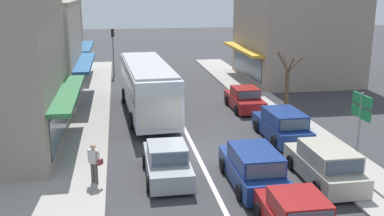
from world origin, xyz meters
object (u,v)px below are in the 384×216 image
traffic_light_downstreet (113,44)px  directional_road_sign (361,114)px  pedestrian_with_handbag_near (94,161)px  city_bus (147,85)px  parked_wagon_kerb_second (282,125)px  wagon_queue_gap_filler (253,168)px  parked_sedan_kerb_third (245,99)px  street_tree_right (287,88)px  sedan_adjacent_lane_lead (167,162)px  parked_wagon_kerb_front (325,164)px

traffic_light_downstreet → directional_road_sign: bearing=-67.6°
traffic_light_downstreet → pedestrian_with_handbag_near: 23.86m
city_bus → parked_wagon_kerb_second: 8.99m
city_bus → directional_road_sign: size_ratio=3.05×
wagon_queue_gap_filler → traffic_light_downstreet: bearing=102.6°
parked_wagon_kerb_second → traffic_light_downstreet: (-8.72, 19.44, 2.11)m
traffic_light_downstreet → wagon_queue_gap_filler: bearing=-77.4°
wagon_queue_gap_filler → parked_sedan_kerb_third: 11.78m
parked_wagon_kerb_second → pedestrian_with_handbag_near: size_ratio=2.78×
directional_road_sign → street_tree_right: bearing=89.1°
sedan_adjacent_lane_lead → pedestrian_with_handbag_near: pedestrian_with_handbag_near is taller
parked_wagon_kerb_front → parked_sedan_kerb_third: bearing=90.5°
street_tree_right → wagon_queue_gap_filler: bearing=-118.2°
sedan_adjacent_lane_lead → parked_wagon_kerb_front: 6.47m
sedan_adjacent_lane_lead → street_tree_right: size_ratio=1.02×
wagon_queue_gap_filler → traffic_light_downstreet: traffic_light_downstreet is taller
directional_road_sign → pedestrian_with_handbag_near: bearing=176.2°
parked_wagon_kerb_front → directional_road_sign: directional_road_sign is taller
directional_road_sign → parked_sedan_kerb_third: bearing=98.4°
parked_wagon_kerb_second → traffic_light_downstreet: traffic_light_downstreet is taller
wagon_queue_gap_filler → parked_sedan_kerb_third: wagon_queue_gap_filler is taller
sedan_adjacent_lane_lead → parked_sedan_kerb_third: bearing=58.4°
wagon_queue_gap_filler → traffic_light_downstreet: 25.40m
sedan_adjacent_lane_lead → street_tree_right: 10.95m
parked_wagon_kerb_front → parked_sedan_kerb_third: size_ratio=1.07×
parked_wagon_kerb_front → traffic_light_downstreet: 26.36m
sedan_adjacent_lane_lead → traffic_light_downstreet: (-2.24, 23.36, 2.19)m
parked_wagon_kerb_second → parked_wagon_kerb_front: bearing=-91.9°
city_bus → pedestrian_with_handbag_near: (-2.83, -10.36, -0.81)m
traffic_light_downstreet → directional_road_sign: traffic_light_downstreet is taller
wagon_queue_gap_filler → street_tree_right: street_tree_right is taller
pedestrian_with_handbag_near → street_tree_right: bearing=35.5°
parked_sedan_kerb_third → street_tree_right: street_tree_right is taller
street_tree_right → parked_wagon_kerb_second: bearing=-113.6°
traffic_light_downstreet → city_bus: bearing=-81.0°
parked_sedan_kerb_third → sedan_adjacent_lane_lead: bearing=-121.6°
pedestrian_with_handbag_near → parked_wagon_kerb_second: bearing=24.8°
sedan_adjacent_lane_lead → parked_wagon_kerb_front: bearing=-13.3°
directional_road_sign → pedestrian_with_handbag_near: 10.94m
parked_wagon_kerb_second → pedestrian_with_handbag_near: (-9.42, -4.35, 0.32)m
city_bus → parked_sedan_kerb_third: size_ratio=2.60×
street_tree_right → parked_wagon_kerb_front: bearing=-100.8°
directional_road_sign → street_tree_right: street_tree_right is taller
parked_wagon_kerb_second → street_tree_right: size_ratio=1.10×
directional_road_sign → wagon_queue_gap_filler: bearing=-177.4°
sedan_adjacent_lane_lead → pedestrian_with_handbag_near: size_ratio=2.58×
sedan_adjacent_lane_lead → street_tree_right: (7.99, 7.38, 1.26)m
parked_wagon_kerb_front → street_tree_right: size_ratio=1.10×
wagon_queue_gap_filler → directional_road_sign: 4.96m
sedan_adjacent_lane_lead → street_tree_right: street_tree_right is taller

